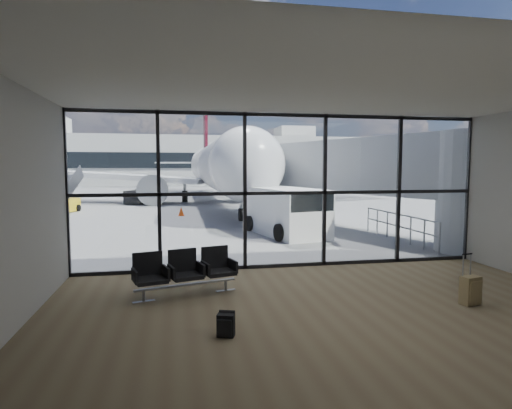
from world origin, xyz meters
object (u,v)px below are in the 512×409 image
object	(u,v)px
suitcase	(471,290)
airliner	(217,166)
mobile_stairs	(58,204)
backpack	(226,325)
service_van	(286,211)
seating_row	(185,270)
belt_loader	(141,196)

from	to	relation	value
suitcase	airliner	distance (m)	30.04
mobile_stairs	backpack	bearing A→B (deg)	-54.55
service_van	seating_row	bearing A→B (deg)	-132.13
seating_row	mobile_stairs	bearing A→B (deg)	96.19
seating_row	suitcase	bearing A→B (deg)	-32.76
backpack	airliner	xyz separation A→B (m)	(2.96, 30.54, 2.80)
backpack	belt_loader	bearing A→B (deg)	116.32
service_van	mobile_stairs	distance (m)	16.75
backpack	mobile_stairs	distance (m)	23.74
airliner	mobile_stairs	size ratio (longest dim) A/B	10.23
backpack	service_van	distance (m)	11.51
backpack	suitcase	bearing A→B (deg)	27.01
airliner	belt_loader	bearing A→B (deg)	-165.61
belt_loader	mobile_stairs	distance (m)	8.19
seating_row	service_van	xyz separation A→B (m)	(4.60, 8.13, 0.46)
service_van	belt_loader	world-z (taller)	service_van
service_van	backpack	bearing A→B (deg)	-122.81
backpack	belt_loader	xyz separation A→B (m)	(-3.51, 28.97, 0.41)
seating_row	mobile_stairs	world-z (taller)	mobile_stairs
seating_row	airliner	distance (m)	28.23
seating_row	service_van	bearing A→B (deg)	45.58
backpack	belt_loader	distance (m)	29.19
backpack	airliner	size ratio (longest dim) A/B	0.01
suitcase	mobile_stairs	size ratio (longest dim) A/B	0.29
suitcase	service_van	xyz separation A→B (m)	(-1.39, 10.06, 0.71)
belt_loader	airliner	bearing A→B (deg)	34.60
airliner	service_van	distance (m)	19.89
backpack	airliner	world-z (taller)	airliner
seating_row	suitcase	size ratio (longest dim) A/B	2.15
backpack	mobile_stairs	world-z (taller)	mobile_stairs
belt_loader	backpack	bearing A→B (deg)	-62.10
service_van	belt_loader	distance (m)	19.68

